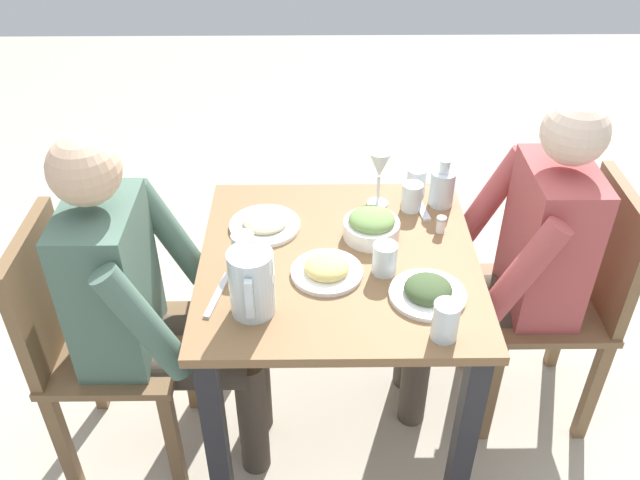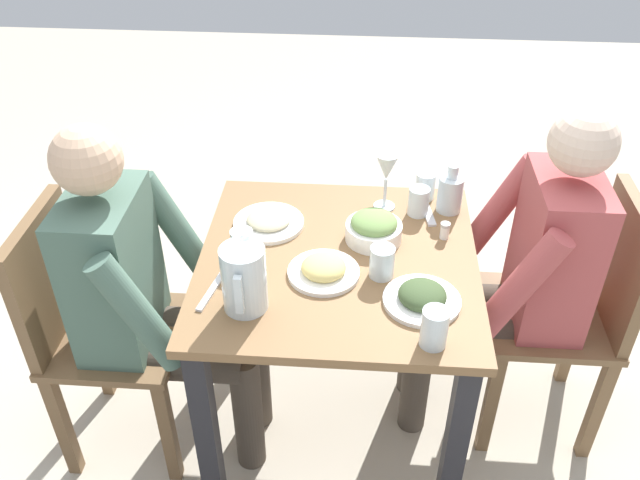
# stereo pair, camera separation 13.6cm
# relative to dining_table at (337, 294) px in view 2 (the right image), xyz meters

# --- Properties ---
(ground_plane) EXTENTS (8.00, 8.00, 0.00)m
(ground_plane) POSITION_rel_dining_table_xyz_m (0.00, 0.00, -0.60)
(ground_plane) COLOR #B7AD99
(dining_table) EXTENTS (0.82, 0.82, 0.74)m
(dining_table) POSITION_rel_dining_table_xyz_m (0.00, 0.00, 0.00)
(dining_table) COLOR olive
(dining_table) RESTS_ON ground_plane
(chair_near) EXTENTS (0.40, 0.40, 0.90)m
(chair_near) POSITION_rel_dining_table_xyz_m (0.09, -0.76, -0.09)
(chair_near) COLOR brown
(chair_near) RESTS_ON ground_plane
(chair_far) EXTENTS (0.40, 0.40, 0.90)m
(chair_far) POSITION_rel_dining_table_xyz_m (-0.10, 0.76, -0.09)
(chair_far) COLOR brown
(chair_far) RESTS_ON ground_plane
(diner_near) EXTENTS (0.48, 0.53, 1.19)m
(diner_near) POSITION_rel_dining_table_xyz_m (0.09, -0.56, 0.06)
(diner_near) COLOR #4C6B5B
(diner_near) RESTS_ON ground_plane
(diner_far) EXTENTS (0.48, 0.53, 1.19)m
(diner_far) POSITION_rel_dining_table_xyz_m (-0.10, 0.56, 0.06)
(diner_far) COLOR #B24C4C
(diner_far) RESTS_ON ground_plane
(water_pitcher) EXTENTS (0.16, 0.12, 0.19)m
(water_pitcher) POSITION_rel_dining_table_xyz_m (0.23, -0.24, 0.24)
(water_pitcher) COLOR silver
(water_pitcher) RESTS_ON dining_table
(salad_bowl) EXTENTS (0.17, 0.17, 0.09)m
(salad_bowl) POSITION_rel_dining_table_xyz_m (-0.10, 0.10, 0.18)
(salad_bowl) COLOR white
(salad_bowl) RESTS_ON dining_table
(plate_beans) EXTENTS (0.22, 0.22, 0.04)m
(plate_beans) POSITION_rel_dining_table_xyz_m (-0.16, -0.23, 0.15)
(plate_beans) COLOR white
(plate_beans) RESTS_ON dining_table
(plate_dolmas) EXTENTS (0.21, 0.21, 0.06)m
(plate_dolmas) POSITION_rel_dining_table_xyz_m (0.18, 0.24, 0.16)
(plate_dolmas) COLOR white
(plate_dolmas) RESTS_ON dining_table
(plate_fries) EXTENTS (0.21, 0.21, 0.05)m
(plate_fries) POSITION_rel_dining_table_xyz_m (0.08, -0.04, 0.16)
(plate_fries) COLOR white
(plate_fries) RESTS_ON dining_table
(water_glass_near_left) EXTENTS (0.07, 0.07, 0.11)m
(water_glass_near_left) POSITION_rel_dining_table_xyz_m (0.33, 0.26, 0.19)
(water_glass_near_left) COLOR silver
(water_glass_near_left) RESTS_ON dining_table
(water_glass_far_left) EXTENTS (0.07, 0.07, 0.09)m
(water_glass_far_left) POSITION_rel_dining_table_xyz_m (-0.25, 0.24, 0.19)
(water_glass_far_left) COLOR silver
(water_glass_far_left) RESTS_ON dining_table
(water_glass_center) EXTENTS (0.07, 0.07, 0.11)m
(water_glass_center) POSITION_rel_dining_table_xyz_m (0.04, -0.28, 0.19)
(water_glass_center) COLOR silver
(water_glass_center) RESTS_ON dining_table
(water_glass_near_right) EXTENTS (0.06, 0.06, 0.09)m
(water_glass_near_right) POSITION_rel_dining_table_xyz_m (-0.35, 0.27, 0.19)
(water_glass_near_right) COLOR silver
(water_glass_near_right) RESTS_ON dining_table
(water_glass_far_right) EXTENTS (0.07, 0.07, 0.10)m
(water_glass_far_right) POSITION_rel_dining_table_xyz_m (0.07, 0.13, 0.19)
(water_glass_far_right) COLOR silver
(water_glass_far_right) RESTS_ON dining_table
(wine_glass) EXTENTS (0.08, 0.08, 0.20)m
(wine_glass) POSITION_rel_dining_table_xyz_m (-0.28, 0.14, 0.28)
(wine_glass) COLOR silver
(wine_glass) RESTS_ON dining_table
(oil_carafe) EXTENTS (0.08, 0.08, 0.16)m
(oil_carafe) POSITION_rel_dining_table_xyz_m (-0.28, 0.34, 0.20)
(oil_carafe) COLOR silver
(oil_carafe) RESTS_ON dining_table
(salt_shaker) EXTENTS (0.03, 0.03, 0.05)m
(salt_shaker) POSITION_rel_dining_table_xyz_m (-0.13, 0.32, 0.17)
(salt_shaker) COLOR white
(salt_shaker) RESTS_ON dining_table
(fork_near) EXTENTS (0.17, 0.05, 0.01)m
(fork_near) POSITION_rel_dining_table_xyz_m (-0.27, 0.28, 0.14)
(fork_near) COLOR silver
(fork_near) RESTS_ON dining_table
(knife_near) EXTENTS (0.18, 0.06, 0.01)m
(knife_near) POSITION_rel_dining_table_xyz_m (0.17, -0.34, 0.14)
(knife_near) COLOR silver
(knife_near) RESTS_ON dining_table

